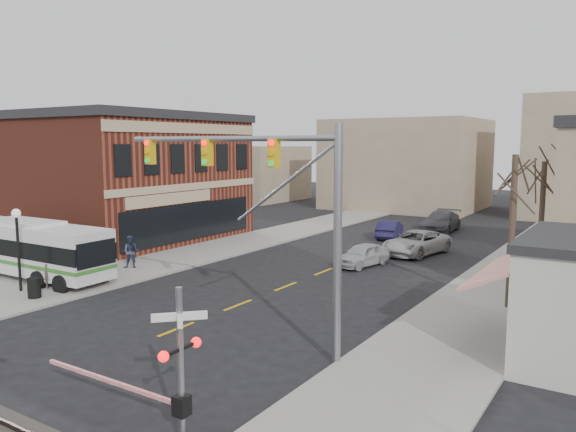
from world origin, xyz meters
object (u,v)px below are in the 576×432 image
object	(u,v)px
traffic_signal_mast	(271,190)
trash_bin	(34,288)
car_a	(363,255)
car_d	(440,222)
car_b	(390,229)
car_c	(416,243)
pedestrian_near	(50,273)
rr_crossing_east	(168,367)
pedestrian_far	(131,252)
street_lamp	(17,232)
transit_bus	(25,247)

from	to	relation	value
traffic_signal_mast	trash_bin	size ratio (longest dim) A/B	9.93
car_a	car_d	xyz separation A→B (m)	(-0.19, 15.60, 0.17)
car_b	car_c	distance (m)	6.57
trash_bin	pedestrian_near	bearing A→B (deg)	119.89
rr_crossing_east	car_b	size ratio (longest dim) A/B	1.32
car_d	pedestrian_far	distance (m)	26.16
car_b	car_c	world-z (taller)	car_c
car_a	car_c	world-z (taller)	car_c
traffic_signal_mast	car_a	size ratio (longest dim) A/B	2.34
street_lamp	trash_bin	world-z (taller)	street_lamp
street_lamp	car_c	world-z (taller)	street_lamp
car_b	car_d	xyz separation A→B (m)	(2.37, 5.20, 0.16)
traffic_signal_mast	car_b	xyz separation A→B (m)	(-5.68, 24.68, -5.01)
rr_crossing_east	street_lamp	distance (m)	17.38
street_lamp	pedestrian_far	distance (m)	6.84
street_lamp	car_b	distance (m)	26.84
car_b	pedestrian_far	xyz separation A→B (m)	(-8.31, -18.68, 0.38)
rr_crossing_east	car_d	bearing A→B (deg)	97.60
car_c	pedestrian_far	size ratio (longest dim) A/B	2.96
street_lamp	car_a	size ratio (longest dim) A/B	1.01
transit_bus	trash_bin	size ratio (longest dim) A/B	12.37
street_lamp	rr_crossing_east	bearing A→B (deg)	-20.99
car_d	street_lamp	bearing A→B (deg)	-113.12
street_lamp	trash_bin	size ratio (longest dim) A/B	4.29
pedestrian_far	car_d	bearing A→B (deg)	32.84
car_b	car_d	size ratio (longest dim) A/B	0.72
transit_bus	trash_bin	bearing A→B (deg)	-28.41
traffic_signal_mast	street_lamp	bearing A→B (deg)	-178.01
rr_crossing_east	car_d	world-z (taller)	rr_crossing_east
traffic_signal_mast	pedestrian_near	size ratio (longest dim) A/B	5.81
car_b	rr_crossing_east	bearing A→B (deg)	91.02
trash_bin	pedestrian_near	distance (m)	1.63
transit_bus	pedestrian_far	distance (m)	5.66
trash_bin	car_d	world-z (taller)	car_d
street_lamp	pedestrian_near	size ratio (longest dim) A/B	2.51
street_lamp	car_a	xyz separation A→B (m)	(11.50, 14.79, -2.37)
trash_bin	pedestrian_far	bearing A→B (deg)	98.80
traffic_signal_mast	car_d	xyz separation A→B (m)	(-3.31, 29.88, -4.86)
traffic_signal_mast	rr_crossing_east	size ratio (longest dim) A/B	1.69
transit_bus	car_b	size ratio (longest dim) A/B	2.78
trash_bin	car_a	xyz separation A→B (m)	(9.81, 15.16, 0.09)
transit_bus	traffic_signal_mast	size ratio (longest dim) A/B	1.25
transit_bus	rr_crossing_east	size ratio (longest dim) A/B	2.10
car_c	car_d	bearing A→B (deg)	109.85
car_a	car_d	size ratio (longest dim) A/B	0.68
transit_bus	street_lamp	xyz separation A→B (m)	(2.83, -2.08, 1.34)
car_a	car_b	xyz separation A→B (m)	(-2.56, 10.40, 0.01)
car_a	pedestrian_near	xyz separation A→B (m)	(-10.60, -13.77, 0.25)
rr_crossing_east	pedestrian_far	xyz separation A→B (m)	(-15.56, 12.72, -0.89)
transit_bus	pedestrian_far	size ratio (longest dim) A/B	6.16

